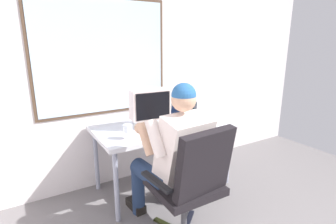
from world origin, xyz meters
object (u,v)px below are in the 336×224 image
Objects in this scene: desk at (164,130)px; office_chair at (193,179)px; desk_speaker at (193,108)px; person_seated at (173,154)px; laptop at (186,115)px; crt_monitor at (150,106)px; wine_glass at (128,129)px.

office_chair is at bearing -105.13° from desk.
desk is at bearing -162.03° from desk_speaker.
desk is 1.12× the size of person_seated.
laptop is 0.25m from desk_speaker.
laptop is (0.46, 0.03, -0.17)m from crt_monitor.
office_chair is 0.75m from wine_glass.
crt_monitor is 1.15× the size of laptop.
office_chair reaches higher than desk.
laptop is (0.31, 0.02, 0.12)m from desk.
office_chair is 1.06m from laptop.
office_chair is 6.33× the size of desk_speaker.
crt_monitor is at bearing 30.77° from wine_glass.
person_seated is at bearing -132.10° from laptop.
person_seated is 0.84m from laptop.
office_chair is 1.29m from desk_speaker.
laptop reaches higher than desk.
wine_glass is (-0.49, -0.20, 0.15)m from desk.
desk is at bearing 74.87° from office_chair.
office_chair reaches higher than wine_glass.
desk_speaker is at bearing 36.20° from laptop.
office_chair is 0.94m from crt_monitor.
desk is 3.54× the size of crt_monitor.
person_seated is 0.66m from crt_monitor.
desk is at bearing -176.70° from laptop.
office_chair is (-0.23, -0.87, -0.10)m from desk.
crt_monitor is 0.41m from wine_glass.
desk_speaker is (0.66, 0.17, -0.15)m from crt_monitor.
office_chair reaches higher than desk_speaker.
desk is at bearing 22.73° from wine_glass.
wine_glass is 0.86× the size of desk_speaker.
crt_monitor is at bearing -176.77° from laptop.
laptop is at bearing 15.64° from wine_glass.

